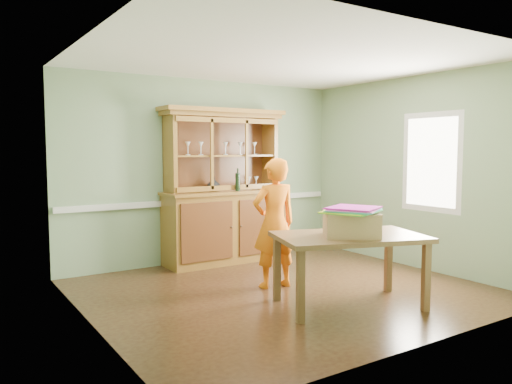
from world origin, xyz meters
TOP-DOWN VIEW (x-y plane):
  - floor at (0.00, 0.00)m, footprint 4.50×4.50m
  - ceiling at (0.00, 0.00)m, footprint 4.50×4.50m
  - wall_back at (0.00, 2.00)m, footprint 4.50×0.00m
  - wall_left at (-2.25, 0.00)m, footprint 0.00×4.00m
  - wall_right at (2.25, 0.00)m, footprint 0.00×4.00m
  - wall_front at (0.00, -2.00)m, footprint 4.50×0.00m
  - chair_rail at (0.00, 1.98)m, footprint 4.41×0.05m
  - framed_map at (-2.23, 0.30)m, footprint 0.03×0.60m
  - window_panel at (2.23, -0.30)m, footprint 0.03×0.96m
  - china_hutch at (0.17, 1.74)m, footprint 1.93×0.64m
  - dining_table at (0.23, -0.84)m, footprint 1.75×1.36m
  - cardboard_box at (0.17, -0.93)m, footprint 0.69×0.67m
  - kite_stack at (0.12, -0.98)m, footprint 0.64×0.64m
  - person at (-0.02, 0.20)m, footprint 0.61×0.44m

SIDE VIEW (x-z plane):
  - floor at x=0.00m, z-range 0.00..0.00m
  - dining_table at x=0.23m, z-range 0.29..1.06m
  - person at x=-0.02m, z-range 0.00..1.57m
  - china_hutch at x=0.17m, z-range -0.34..1.93m
  - cardboard_box at x=0.17m, z-range 0.77..1.02m
  - chair_rail at x=0.00m, z-range 0.86..0.94m
  - kite_stack at x=0.12m, z-range 1.02..1.09m
  - wall_back at x=0.00m, z-range -0.90..3.60m
  - wall_left at x=-2.25m, z-range -0.65..3.35m
  - wall_right at x=2.25m, z-range -0.65..3.35m
  - wall_front at x=0.00m, z-range -0.90..3.60m
  - window_panel at x=2.23m, z-range 0.82..2.18m
  - framed_map at x=-2.23m, z-range 1.32..1.78m
  - ceiling at x=0.00m, z-range 2.70..2.70m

